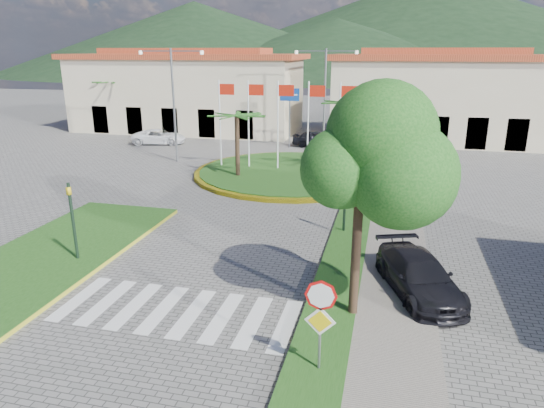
% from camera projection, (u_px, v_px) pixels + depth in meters
% --- Properties ---
extents(ground, '(160.00, 160.00, 0.00)m').
position_uv_depth(ground, '(104.00, 394.00, 11.63)').
color(ground, slate).
rests_on(ground, ground).
extents(sidewalk_right, '(4.00, 28.00, 0.15)m').
position_uv_depth(sidewalk_right, '(362.00, 378.00, 12.09)').
color(sidewalk_right, gray).
rests_on(sidewalk_right, ground).
extents(verge_right, '(1.60, 28.00, 0.18)m').
position_uv_depth(verge_right, '(315.00, 370.00, 12.35)').
color(verge_right, '#1F4B15').
rests_on(verge_right, ground).
extents(median_left, '(5.00, 14.00, 0.18)m').
position_uv_depth(median_left, '(41.00, 262.00, 18.64)').
color(median_left, '#1F4B15').
rests_on(median_left, ground).
extents(crosswalk, '(8.00, 3.00, 0.01)m').
position_uv_depth(crosswalk, '(175.00, 311.00, 15.33)').
color(crosswalk, silver).
rests_on(crosswalk, ground).
extents(roundabout_island, '(12.70, 12.70, 6.00)m').
position_uv_depth(roundabout_island, '(291.00, 172.00, 31.92)').
color(roundabout_island, yellow).
rests_on(roundabout_island, ground).
extents(stop_sign, '(0.80, 0.11, 2.65)m').
position_uv_depth(stop_sign, '(320.00, 312.00, 11.78)').
color(stop_sign, slate).
rests_on(stop_sign, ground).
extents(deciduous_tree, '(3.60, 3.60, 6.80)m').
position_uv_depth(deciduous_tree, '(362.00, 152.00, 13.42)').
color(deciduous_tree, black).
rests_on(deciduous_tree, ground).
extents(traffic_light_left, '(0.15, 0.18, 3.20)m').
position_uv_depth(traffic_light_left, '(72.00, 215.00, 18.24)').
color(traffic_light_left, black).
rests_on(traffic_light_left, ground).
extents(traffic_light_right, '(0.15, 0.18, 3.20)m').
position_uv_depth(traffic_light_right, '(345.00, 193.00, 21.11)').
color(traffic_light_right, black).
rests_on(traffic_light_right, ground).
extents(traffic_light_far, '(0.18, 0.15, 3.20)m').
position_uv_depth(traffic_light_far, '(417.00, 140.00, 33.26)').
color(traffic_light_far, black).
rests_on(traffic_light_far, ground).
extents(direction_sign_west, '(1.60, 0.14, 5.20)m').
position_uv_depth(direction_sign_west, '(290.00, 105.00, 39.66)').
color(direction_sign_west, slate).
rests_on(direction_sign_west, ground).
extents(direction_sign_east, '(1.60, 0.14, 5.20)m').
position_uv_depth(direction_sign_east, '(351.00, 107.00, 38.51)').
color(direction_sign_east, slate).
rests_on(direction_sign_east, ground).
extents(street_lamp_centre, '(4.80, 0.16, 8.00)m').
position_uv_depth(street_lamp_centre, '(325.00, 95.00, 37.78)').
color(street_lamp_centre, slate).
rests_on(street_lamp_centre, ground).
extents(street_lamp_west, '(4.80, 0.16, 8.00)m').
position_uv_depth(street_lamp_west, '(174.00, 100.00, 34.52)').
color(street_lamp_west, slate).
rests_on(street_lamp_west, ground).
extents(building_left, '(23.32, 9.54, 8.05)m').
position_uv_depth(building_left, '(188.00, 91.00, 48.79)').
color(building_left, beige).
rests_on(building_left, ground).
extents(building_right, '(19.08, 9.54, 8.05)m').
position_uv_depth(building_right, '(437.00, 96.00, 43.30)').
color(building_right, beige).
rests_on(building_right, ground).
extents(hill_far_west, '(140.00, 140.00, 22.00)m').
position_uv_depth(hill_far_west, '(195.00, 39.00, 150.34)').
color(hill_far_west, black).
rests_on(hill_far_west, ground).
extents(hill_far_mid, '(180.00, 180.00, 30.00)m').
position_uv_depth(hill_far_mid, '(428.00, 26.00, 151.63)').
color(hill_far_mid, black).
rests_on(hill_far_mid, ground).
extents(hill_near_back, '(110.00, 110.00, 16.00)m').
position_uv_depth(hill_near_back, '(336.00, 49.00, 131.72)').
color(hill_near_back, black).
rests_on(hill_near_back, ground).
extents(white_van, '(4.94, 3.09, 1.27)m').
position_uv_depth(white_van, '(159.00, 137.00, 42.25)').
color(white_van, white).
rests_on(white_van, ground).
extents(car_dark_a, '(4.00, 1.78, 1.34)m').
position_uv_depth(car_dark_a, '(316.00, 139.00, 40.99)').
color(car_dark_a, black).
rests_on(car_dark_a, ground).
extents(car_dark_b, '(3.56, 1.30, 1.17)m').
position_uv_depth(car_dark_b, '(428.00, 148.00, 37.89)').
color(car_dark_b, black).
rests_on(car_dark_b, ground).
extents(car_side_right, '(3.36, 4.97, 1.34)m').
position_uv_depth(car_side_right, '(419.00, 276.00, 16.21)').
color(car_side_right, black).
rests_on(car_side_right, ground).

